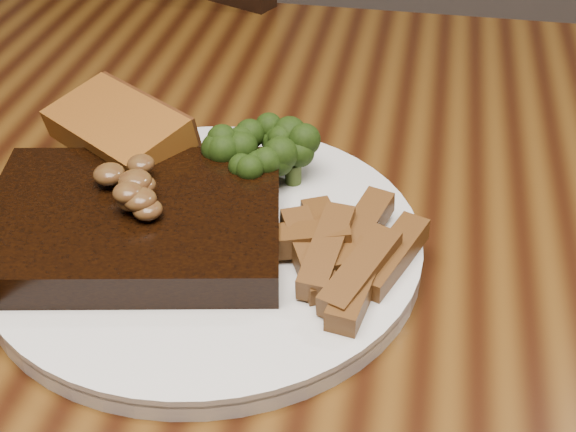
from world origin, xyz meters
name	(u,v)px	position (x,y,z in m)	size (l,w,h in m)	color
dining_table	(265,355)	(0.00, 0.00, 0.66)	(1.60, 0.90, 0.75)	#4D2F0F
chair_far	(208,137)	(-0.22, 0.61, 0.47)	(0.53, 0.53, 0.85)	black
plate	(206,246)	(-0.04, 0.00, 0.76)	(0.29, 0.29, 0.01)	silver
steak	(134,223)	(-0.08, -0.01, 0.78)	(0.19, 0.15, 0.03)	black
steak_bone	(98,295)	(-0.08, -0.08, 0.77)	(0.14, 0.01, 0.02)	beige
mushroom_pile	(130,187)	(-0.08, -0.01, 0.80)	(0.06, 0.06, 0.03)	brown
garlic_bread	(121,151)	(-0.12, 0.07, 0.77)	(0.11, 0.06, 0.02)	#9A4E1C
potato_wedges	(321,248)	(0.04, -0.01, 0.77)	(0.09, 0.09, 0.02)	brown
broccoli_cluster	(277,166)	(0.00, 0.06, 0.78)	(0.07, 0.07, 0.04)	#1C310B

